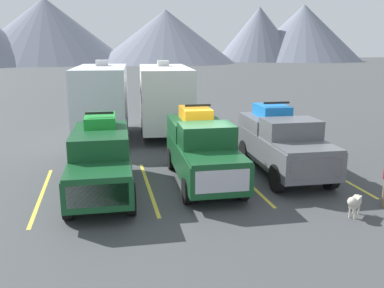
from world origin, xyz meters
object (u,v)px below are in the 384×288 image
(camper_trailer_b, at_px, (165,96))
(dog, at_px, (354,203))
(pickup_truck_b, at_px, (202,148))
(camper_trailer_a, at_px, (102,98))
(pickup_truck_c, at_px, (283,142))
(pickup_truck_a, at_px, (101,157))

(camper_trailer_b, bearing_deg, dog, -73.97)
(pickup_truck_b, distance_m, dog, 5.43)
(camper_trailer_a, bearing_deg, pickup_truck_c, -49.53)
(dog, bearing_deg, pickup_truck_c, 93.50)
(pickup_truck_a, distance_m, camper_trailer_a, 8.36)
(pickup_truck_a, xyz_separation_m, camper_trailer_a, (0.14, 8.31, 0.92))
(camper_trailer_a, height_order, camper_trailer_b, camper_trailer_a)
(pickup_truck_a, height_order, pickup_truck_b, pickup_truck_b)
(pickup_truck_a, distance_m, camper_trailer_b, 9.29)
(pickup_truck_b, relative_size, dog, 8.06)
(pickup_truck_c, xyz_separation_m, camper_trailer_b, (-3.28, 7.98, 0.84))
(camper_trailer_b, bearing_deg, pickup_truck_a, -111.91)
(pickup_truck_b, xyz_separation_m, pickup_truck_c, (3.19, 0.24, 0.02))
(pickup_truck_c, relative_size, camper_trailer_b, 0.67)
(pickup_truck_c, bearing_deg, pickup_truck_a, -174.93)
(pickup_truck_b, bearing_deg, camper_trailer_b, 90.59)
(pickup_truck_a, bearing_deg, camper_trailer_a, 89.02)
(pickup_truck_a, distance_m, dog, 7.97)
(camper_trailer_a, bearing_deg, dog, -60.42)
(pickup_truck_a, bearing_deg, camper_trailer_b, 68.09)
(pickup_truck_b, distance_m, camper_trailer_b, 8.26)
(pickup_truck_b, bearing_deg, dog, -49.94)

